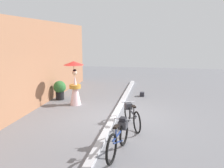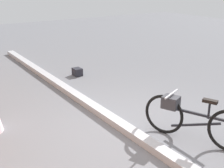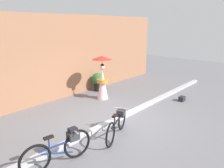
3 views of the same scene
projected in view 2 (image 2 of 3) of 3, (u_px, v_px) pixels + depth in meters
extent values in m
plane|color=slate|center=(128.00, 133.00, 5.11)|extent=(30.00, 30.00, 0.00)
cube|color=#B2B2B7|center=(128.00, 130.00, 5.09)|extent=(14.00, 0.20, 0.12)
torus|color=black|center=(164.00, 114.00, 5.01)|extent=(0.66, 0.31, 0.69)
cube|color=black|center=(196.00, 114.00, 4.68)|extent=(0.85, 0.38, 0.04)
cube|color=black|center=(195.00, 125.00, 4.74)|extent=(0.74, 0.33, 0.28)
cylinder|color=black|center=(209.00, 110.00, 4.54)|extent=(0.03, 0.03, 0.29)
cube|color=black|center=(210.00, 101.00, 4.49)|extent=(0.24, 0.17, 0.05)
cylinder|color=silver|center=(171.00, 94.00, 4.83)|extent=(0.21, 0.46, 0.03)
cube|color=#333338|center=(171.00, 102.00, 4.87)|extent=(0.32, 0.30, 0.20)
cube|color=#26262D|center=(77.00, 72.00, 8.18)|extent=(0.27, 0.21, 0.21)
cube|color=black|center=(79.00, 70.00, 8.20)|extent=(0.23, 0.07, 0.07)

